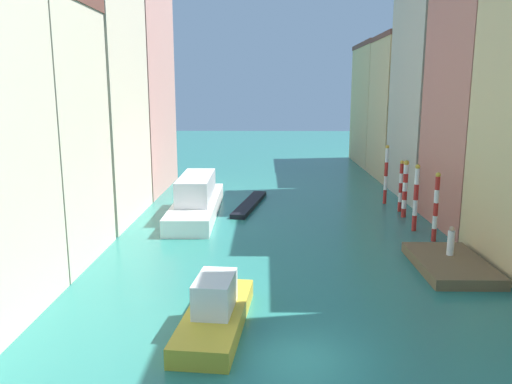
{
  "coord_description": "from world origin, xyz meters",
  "views": [
    {
      "loc": [
        -1.17,
        -15.83,
        9.11
      ],
      "look_at": [
        -1.88,
        21.98,
        1.5
      ],
      "focal_mm": 35.3,
      "sensor_mm": 36.0,
      "label": 1
    }
  ],
  "objects_px": {
    "mooring_pole_0": "(436,206)",
    "vaporetto_white": "(197,199)",
    "gondola_black": "(250,204)",
    "person_on_dock": "(451,242)",
    "mooring_pole_2": "(405,188)",
    "mooring_pole_3": "(401,185)",
    "mooring_pole_1": "(416,197)",
    "mooring_pole_4": "(386,174)",
    "motorboat_0": "(215,311)",
    "waterfront_dock": "(450,264)"
  },
  "relations": [
    {
      "from": "mooring_pole_2",
      "to": "mooring_pole_4",
      "type": "distance_m",
      "value": 4.54
    },
    {
      "from": "mooring_pole_3",
      "to": "mooring_pole_4",
      "type": "bearing_deg",
      "value": 100.4
    },
    {
      "from": "waterfront_dock",
      "to": "mooring_pole_4",
      "type": "distance_m",
      "value": 15.76
    },
    {
      "from": "waterfront_dock",
      "to": "vaporetto_white",
      "type": "xyz_separation_m",
      "value": [
        -14.77,
        11.62,
        0.87
      ]
    },
    {
      "from": "mooring_pole_1",
      "to": "mooring_pole_2",
      "type": "relative_size",
      "value": 1.06
    },
    {
      "from": "mooring_pole_0",
      "to": "mooring_pole_3",
      "type": "xyz_separation_m",
      "value": [
        -0.06,
        7.87,
        -0.18
      ]
    },
    {
      "from": "mooring_pole_4",
      "to": "vaporetto_white",
      "type": "distance_m",
      "value": 15.56
    },
    {
      "from": "mooring_pole_2",
      "to": "mooring_pole_3",
      "type": "bearing_deg",
      "value": 84.75
    },
    {
      "from": "waterfront_dock",
      "to": "mooring_pole_1",
      "type": "distance_m",
      "value": 7.65
    },
    {
      "from": "mooring_pole_0",
      "to": "mooring_pole_2",
      "type": "xyz_separation_m",
      "value": [
        -0.22,
        6.1,
        -0.04
      ]
    },
    {
      "from": "mooring_pole_0",
      "to": "mooring_pole_3",
      "type": "bearing_deg",
      "value": 90.42
    },
    {
      "from": "mooring_pole_3",
      "to": "mooring_pole_4",
      "type": "xyz_separation_m",
      "value": [
        -0.5,
        2.74,
        0.44
      ]
    },
    {
      "from": "mooring_pole_0",
      "to": "mooring_pole_2",
      "type": "distance_m",
      "value": 6.1
    },
    {
      "from": "mooring_pole_1",
      "to": "mooring_pole_3",
      "type": "height_order",
      "value": "mooring_pole_1"
    },
    {
      "from": "mooring_pole_0",
      "to": "mooring_pole_4",
      "type": "xyz_separation_m",
      "value": [
        -0.56,
        10.61,
        0.26
      ]
    },
    {
      "from": "gondola_black",
      "to": "mooring_pole_3",
      "type": "bearing_deg",
      "value": -7.9
    },
    {
      "from": "mooring_pole_0",
      "to": "mooring_pole_1",
      "type": "bearing_deg",
      "value": 102.46
    },
    {
      "from": "mooring_pole_1",
      "to": "mooring_pole_4",
      "type": "distance_m",
      "value": 8.23
    },
    {
      "from": "mooring_pole_3",
      "to": "vaporetto_white",
      "type": "xyz_separation_m",
      "value": [
        -15.49,
        -1.25,
        -0.88
      ]
    },
    {
      "from": "vaporetto_white",
      "to": "gondola_black",
      "type": "relative_size",
      "value": 1.44
    },
    {
      "from": "mooring_pole_0",
      "to": "motorboat_0",
      "type": "bearing_deg",
      "value": -136.35
    },
    {
      "from": "motorboat_0",
      "to": "mooring_pole_2",
      "type": "bearing_deg",
      "value": 55.86
    },
    {
      "from": "mooring_pole_1",
      "to": "gondola_black",
      "type": "relative_size",
      "value": 0.5
    },
    {
      "from": "waterfront_dock",
      "to": "mooring_pole_2",
      "type": "distance_m",
      "value": 11.26
    },
    {
      "from": "waterfront_dock",
      "to": "motorboat_0",
      "type": "distance_m",
      "value": 13.41
    },
    {
      "from": "mooring_pole_0",
      "to": "mooring_pole_4",
      "type": "height_order",
      "value": "mooring_pole_4"
    },
    {
      "from": "person_on_dock",
      "to": "gondola_black",
      "type": "xyz_separation_m",
      "value": [
        -11.08,
        13.78,
        -1.11
      ]
    },
    {
      "from": "motorboat_0",
      "to": "mooring_pole_0",
      "type": "bearing_deg",
      "value": 43.65
    },
    {
      "from": "waterfront_dock",
      "to": "vaporetto_white",
      "type": "height_order",
      "value": "vaporetto_white"
    },
    {
      "from": "mooring_pole_2",
      "to": "motorboat_0",
      "type": "distance_m",
      "value": 21.64
    },
    {
      "from": "mooring_pole_0",
      "to": "vaporetto_white",
      "type": "bearing_deg",
      "value": 156.93
    },
    {
      "from": "person_on_dock",
      "to": "mooring_pole_4",
      "type": "distance_m",
      "value": 14.96
    },
    {
      "from": "mooring_pole_4",
      "to": "mooring_pole_0",
      "type": "bearing_deg",
      "value": -86.98
    },
    {
      "from": "mooring_pole_0",
      "to": "vaporetto_white",
      "type": "distance_m",
      "value": 16.93
    },
    {
      "from": "person_on_dock",
      "to": "mooring_pole_4",
      "type": "bearing_deg",
      "value": 89.97
    },
    {
      "from": "person_on_dock",
      "to": "motorboat_0",
      "type": "xyz_separation_m",
      "value": [
        -11.77,
        -7.47,
        -0.61
      ]
    },
    {
      "from": "mooring_pole_2",
      "to": "gondola_black",
      "type": "xyz_separation_m",
      "value": [
        -11.43,
        3.38,
        -1.99
      ]
    },
    {
      "from": "mooring_pole_3",
      "to": "mooring_pole_0",
      "type": "bearing_deg",
      "value": -89.58
    },
    {
      "from": "person_on_dock",
      "to": "gondola_black",
      "type": "height_order",
      "value": "person_on_dock"
    },
    {
      "from": "mooring_pole_3",
      "to": "gondola_black",
      "type": "bearing_deg",
      "value": 172.1
    },
    {
      "from": "person_on_dock",
      "to": "motorboat_0",
      "type": "height_order",
      "value": "person_on_dock"
    },
    {
      "from": "waterfront_dock",
      "to": "mooring_pole_1",
      "type": "xyz_separation_m",
      "value": [
        0.25,
        7.37,
        2.0
      ]
    },
    {
      "from": "mooring_pole_3",
      "to": "vaporetto_white",
      "type": "distance_m",
      "value": 15.56
    },
    {
      "from": "mooring_pole_1",
      "to": "vaporetto_white",
      "type": "relative_size",
      "value": 0.35
    },
    {
      "from": "mooring_pole_1",
      "to": "motorboat_0",
      "type": "bearing_deg",
      "value": -129.85
    },
    {
      "from": "mooring_pole_1",
      "to": "mooring_pole_2",
      "type": "xyz_separation_m",
      "value": [
        0.31,
        3.72,
        -0.12
      ]
    },
    {
      "from": "person_on_dock",
      "to": "vaporetto_white",
      "type": "relative_size",
      "value": 0.12
    },
    {
      "from": "mooring_pole_4",
      "to": "motorboat_0",
      "type": "height_order",
      "value": "mooring_pole_4"
    },
    {
      "from": "mooring_pole_1",
      "to": "motorboat_0",
      "type": "distance_m",
      "value": 18.51
    },
    {
      "from": "mooring_pole_4",
      "to": "vaporetto_white",
      "type": "bearing_deg",
      "value": -165.09
    }
  ]
}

